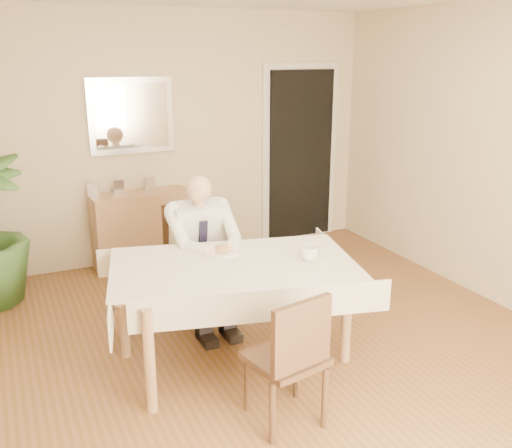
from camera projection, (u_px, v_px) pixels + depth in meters
name	position (u px, v px, depth m)	size (l,w,h in m)	color
room	(278.00, 188.00, 3.82)	(5.00, 5.02, 2.60)	brown
doorway	(300.00, 156.00, 6.67)	(0.96, 0.07, 2.10)	silver
mirror	(131.00, 116.00, 5.73)	(0.86, 0.04, 0.76)	silver
dining_table	(234.00, 275.00, 4.02)	(1.94, 1.41, 0.75)	#9D7148
chair_far	(193.00, 252.00, 4.83)	(0.49, 0.49, 0.96)	#41281C
chair_near	(292.00, 354.00, 3.33)	(0.48, 0.49, 0.87)	#41281C
seated_man	(205.00, 246.00, 4.53)	(0.48, 0.72, 1.24)	white
plate	(221.00, 252.00, 4.20)	(0.26, 0.26, 0.02)	white
food	(221.00, 249.00, 4.19)	(0.14, 0.14, 0.06)	olive
knife	(229.00, 252.00, 4.15)	(0.01, 0.01, 0.13)	silver
fork	(219.00, 253.00, 4.12)	(0.01, 0.01, 0.13)	silver
coffee_mug	(309.00, 253.00, 4.05)	(0.13, 0.13, 0.10)	white
sideboard	(142.00, 229.00, 5.94)	(0.99, 0.33, 0.79)	#9D7148
photo_frame_left	(92.00, 190.00, 5.62)	(0.10, 0.02, 0.14)	silver
photo_frame_center	(119.00, 187.00, 5.75)	(0.10, 0.02, 0.14)	silver
photo_frame_right	(150.00, 183.00, 5.92)	(0.10, 0.02, 0.14)	silver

